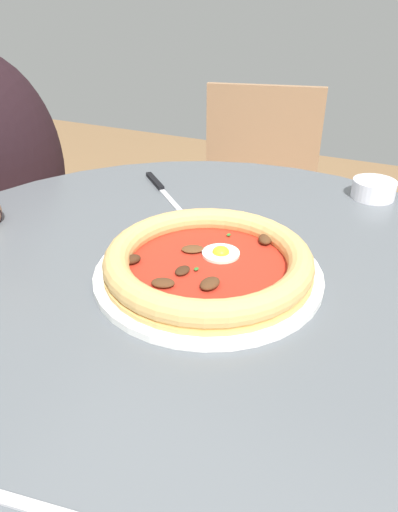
# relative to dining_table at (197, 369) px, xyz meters

# --- Properties ---
(dining_table) EXTENTS (0.99, 0.99, 0.76)m
(dining_table) POSITION_rel_dining_table_xyz_m (0.00, 0.00, 0.00)
(dining_table) COLOR #565B60
(dining_table) RESTS_ON ground
(pizza_on_plate) EXTENTS (0.31, 0.31, 0.05)m
(pizza_on_plate) POSITION_rel_dining_table_xyz_m (-0.01, 0.01, 0.19)
(pizza_on_plate) COLOR white
(pizza_on_plate) RESTS_ON dining_table
(steak_knife) EXTENTS (0.16, 0.17, 0.01)m
(steak_knife) POSITION_rel_dining_table_xyz_m (-0.26, -0.21, 0.17)
(steak_knife) COLOR silver
(steak_knife) RESTS_ON dining_table
(ramekin_capers) EXTENTS (0.08, 0.08, 0.03)m
(ramekin_capers) POSITION_rel_dining_table_xyz_m (-0.40, 0.17, 0.18)
(ramekin_capers) COLOR white
(ramekin_capers) RESTS_ON dining_table
(diner_person) EXTENTS (0.48, 0.47, 1.17)m
(diner_person) POSITION_rel_dining_table_xyz_m (-0.22, -0.65, -0.06)
(diner_person) COLOR #282833
(diner_person) RESTS_ON ground
(cafe_chair_spare_far) EXTENTS (0.52, 0.52, 0.83)m
(cafe_chair_spare_far) POSITION_rel_dining_table_xyz_m (-0.92, -0.22, -0.09)
(cafe_chair_spare_far) COLOR #957050
(cafe_chair_spare_far) RESTS_ON ground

